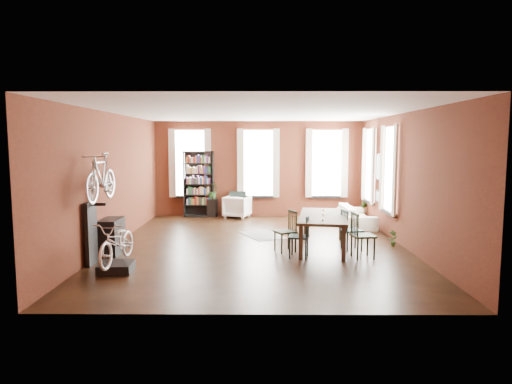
{
  "coord_description": "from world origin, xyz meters",
  "views": [
    {
      "loc": [
        0.03,
        -10.91,
        2.5
      ],
      "look_at": [
        -0.05,
        0.6,
        1.24
      ],
      "focal_mm": 32.0,
      "sensor_mm": 36.0,
      "label": 1
    }
  ],
  "objects_px": {
    "dining_chair_c": "(363,235)",
    "dining_chair_d": "(352,230)",
    "plant_stand": "(212,208)",
    "bicycle_floor": "(117,223)",
    "dining_table": "(323,232)",
    "dining_chair_b": "(285,231)",
    "dining_chair_a": "(299,237)",
    "bookshelf": "(199,184)",
    "console_table": "(112,236)",
    "white_armchair": "(237,206)",
    "cream_sofa": "(357,212)",
    "bike_trainer": "(116,267)"
  },
  "relations": [
    {
      "from": "dining_chair_d",
      "to": "bike_trainer",
      "type": "bearing_deg",
      "value": 98.4
    },
    {
      "from": "dining_chair_c",
      "to": "bookshelf",
      "type": "bearing_deg",
      "value": 28.81
    },
    {
      "from": "console_table",
      "to": "dining_chair_a",
      "type": "bearing_deg",
      "value": -3.76
    },
    {
      "from": "dining_chair_b",
      "to": "white_armchair",
      "type": "distance_m",
      "value": 4.92
    },
    {
      "from": "white_armchair",
      "to": "bookshelf",
      "type": "bearing_deg",
      "value": 9.26
    },
    {
      "from": "dining_chair_c",
      "to": "white_armchair",
      "type": "height_order",
      "value": "dining_chair_c"
    },
    {
      "from": "dining_chair_c",
      "to": "bike_trainer",
      "type": "relative_size",
      "value": 1.6
    },
    {
      "from": "dining_table",
      "to": "dining_chair_a",
      "type": "xyz_separation_m",
      "value": [
        -0.63,
        -0.81,
        0.06
      ]
    },
    {
      "from": "dining_chair_a",
      "to": "plant_stand",
      "type": "bearing_deg",
      "value": -143.25
    },
    {
      "from": "cream_sofa",
      "to": "bike_trainer",
      "type": "xyz_separation_m",
      "value": [
        -5.69,
        -4.93,
        -0.32
      ]
    },
    {
      "from": "bookshelf",
      "to": "console_table",
      "type": "relative_size",
      "value": 2.75
    },
    {
      "from": "dining_chair_a",
      "to": "dining_chair_c",
      "type": "xyz_separation_m",
      "value": [
        1.38,
        -0.04,
        0.03
      ]
    },
    {
      "from": "dining_chair_a",
      "to": "white_armchair",
      "type": "relative_size",
      "value": 1.16
    },
    {
      "from": "bookshelf",
      "to": "bicycle_floor",
      "type": "xyz_separation_m",
      "value": [
        -0.69,
        -6.64,
        -0.13
      ]
    },
    {
      "from": "bicycle_floor",
      "to": "white_armchair",
      "type": "bearing_deg",
      "value": 77.75
    },
    {
      "from": "dining_chair_d",
      "to": "bike_trainer",
      "type": "distance_m",
      "value": 5.26
    },
    {
      "from": "dining_chair_a",
      "to": "cream_sofa",
      "type": "distance_m",
      "value": 4.3
    },
    {
      "from": "dining_chair_c",
      "to": "bicycle_floor",
      "type": "distance_m",
      "value": 5.12
    },
    {
      "from": "dining_table",
      "to": "white_armchair",
      "type": "relative_size",
      "value": 2.94
    },
    {
      "from": "white_armchair",
      "to": "dining_chair_a",
      "type": "bearing_deg",
      "value": 125.01
    },
    {
      "from": "white_armchair",
      "to": "plant_stand",
      "type": "distance_m",
      "value": 0.87
    },
    {
      "from": "dining_table",
      "to": "white_armchair",
      "type": "xyz_separation_m",
      "value": [
        -2.22,
        4.46,
        -0.0
      ]
    },
    {
      "from": "dining_chair_a",
      "to": "bike_trainer",
      "type": "relative_size",
      "value": 1.49
    },
    {
      "from": "dining_chair_d",
      "to": "cream_sofa",
      "type": "height_order",
      "value": "dining_chair_d"
    },
    {
      "from": "plant_stand",
      "to": "bookshelf",
      "type": "bearing_deg",
      "value": 176.22
    },
    {
      "from": "dining_chair_a",
      "to": "dining_chair_d",
      "type": "xyz_separation_m",
      "value": [
        1.28,
        0.69,
        0.01
      ]
    },
    {
      "from": "dining_chair_a",
      "to": "console_table",
      "type": "distance_m",
      "value": 4.18
    },
    {
      "from": "white_armchair",
      "to": "dining_chair_b",
      "type": "bearing_deg",
      "value": 123.83
    },
    {
      "from": "plant_stand",
      "to": "bicycle_floor",
      "type": "height_order",
      "value": "bicycle_floor"
    },
    {
      "from": "bookshelf",
      "to": "console_table",
      "type": "bearing_deg",
      "value": -103.83
    },
    {
      "from": "dining_chair_c",
      "to": "dining_table",
      "type": "bearing_deg",
      "value": 32.62
    },
    {
      "from": "bookshelf",
      "to": "console_table",
      "type": "distance_m",
      "value": 5.4
    },
    {
      "from": "bike_trainer",
      "to": "dining_chair_b",
      "type": "bearing_deg",
      "value": 26.59
    },
    {
      "from": "dining_table",
      "to": "plant_stand",
      "type": "relative_size",
      "value": 3.89
    },
    {
      "from": "cream_sofa",
      "to": "bicycle_floor",
      "type": "bearing_deg",
      "value": 131.2
    },
    {
      "from": "dining_table",
      "to": "dining_chair_a",
      "type": "relative_size",
      "value": 2.55
    },
    {
      "from": "bicycle_floor",
      "to": "dining_chair_d",
      "type": "bearing_deg",
      "value": 25.82
    },
    {
      "from": "dining_chair_c",
      "to": "dining_chair_b",
      "type": "bearing_deg",
      "value": 61.93
    },
    {
      "from": "console_table",
      "to": "white_armchair",
      "type": "bearing_deg",
      "value": 62.7
    },
    {
      "from": "dining_chair_b",
      "to": "bookshelf",
      "type": "xyz_separation_m",
      "value": [
        -2.63,
        4.94,
        0.63
      ]
    },
    {
      "from": "bookshelf",
      "to": "console_table",
      "type": "height_order",
      "value": "bookshelf"
    },
    {
      "from": "dining_chair_c",
      "to": "dining_chair_d",
      "type": "xyz_separation_m",
      "value": [
        -0.1,
        0.73,
        -0.02
      ]
    },
    {
      "from": "white_armchair",
      "to": "bike_trainer",
      "type": "xyz_separation_m",
      "value": [
        -2.04,
        -6.42,
        -0.31
      ]
    },
    {
      "from": "cream_sofa",
      "to": "bookshelf",
      "type": "bearing_deg",
      "value": 71.05
    },
    {
      "from": "bookshelf",
      "to": "plant_stand",
      "type": "distance_m",
      "value": 0.92
    },
    {
      "from": "dining_chair_d",
      "to": "console_table",
      "type": "height_order",
      "value": "dining_chair_d"
    },
    {
      "from": "dining_chair_d",
      "to": "bicycle_floor",
      "type": "bearing_deg",
      "value": 98.71
    },
    {
      "from": "dining_table",
      "to": "cream_sofa",
      "type": "height_order",
      "value": "cream_sofa"
    },
    {
      "from": "dining_table",
      "to": "dining_chair_b",
      "type": "bearing_deg",
      "value": -154.4
    },
    {
      "from": "dining_chair_a",
      "to": "bookshelf",
      "type": "height_order",
      "value": "bookshelf"
    }
  ]
}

